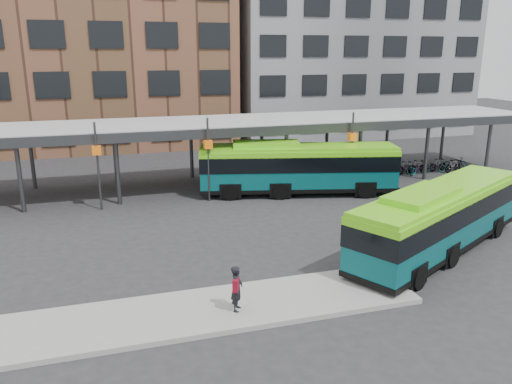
# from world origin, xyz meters

# --- Properties ---
(ground) EXTENTS (120.00, 120.00, 0.00)m
(ground) POSITION_xyz_m (0.00, 0.00, 0.00)
(ground) COLOR #28282B
(ground) RESTS_ON ground
(boarding_island) EXTENTS (14.00, 3.00, 0.18)m
(boarding_island) POSITION_xyz_m (-5.50, -3.00, 0.09)
(boarding_island) COLOR gray
(boarding_island) RESTS_ON ground
(canopy) EXTENTS (40.00, 6.53, 4.80)m
(canopy) POSITION_xyz_m (-0.06, 12.87, 3.91)
(canopy) COLOR #999B9E
(canopy) RESTS_ON ground
(building_brick) EXTENTS (26.00, 14.00, 22.00)m
(building_brick) POSITION_xyz_m (-10.00, 32.00, 11.00)
(building_brick) COLOR brown
(building_brick) RESTS_ON ground
(building_grey) EXTENTS (24.00, 14.00, 20.00)m
(building_grey) POSITION_xyz_m (16.00, 32.00, 10.00)
(building_grey) COLOR slate
(building_grey) RESTS_ON ground
(bus_front) EXTENTS (10.89, 7.30, 3.06)m
(bus_front) POSITION_xyz_m (4.82, -0.71, 1.59)
(bus_front) COLOR #074E52
(bus_front) RESTS_ON ground
(bus_rear) EXTENTS (11.94, 5.17, 3.22)m
(bus_rear) POSITION_xyz_m (2.39, 9.62, 1.68)
(bus_rear) COLOR #074E52
(bus_rear) RESTS_ON ground
(pedestrian) EXTENTS (0.58, 0.67, 1.54)m
(pedestrian) POSITION_xyz_m (-4.78, -3.39, 0.96)
(pedestrian) COLOR black
(pedestrian) RESTS_ON boarding_island
(bike_rack) EXTENTS (6.62, 1.70, 0.97)m
(bike_rack) POSITION_xyz_m (13.27, 11.95, 0.47)
(bike_rack) COLOR slate
(bike_rack) RESTS_ON ground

